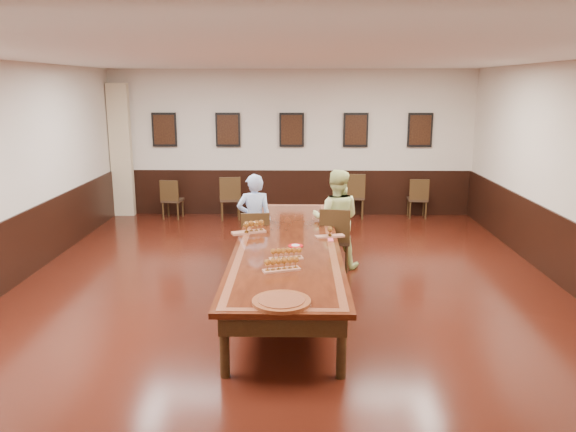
{
  "coord_description": "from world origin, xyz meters",
  "views": [
    {
      "loc": [
        0.14,
        -7.43,
        2.86
      ],
      "look_at": [
        0.0,
        0.5,
        1.0
      ],
      "focal_mm": 35.0,
      "sensor_mm": 36.0,
      "label": 1
    }
  ],
  "objects_px": {
    "person_woman": "(336,219)",
    "chair_man": "(255,239)",
    "spare_chair_d": "(417,198)",
    "carved_platter": "(281,302)",
    "spare_chair_b": "(230,197)",
    "spare_chair_c": "(354,195)",
    "person_man": "(254,221)",
    "spare_chair_a": "(172,199)",
    "conference_table": "(287,252)",
    "chair_woman": "(335,238)"
  },
  "relations": [
    {
      "from": "chair_woman",
      "to": "carved_platter",
      "type": "height_order",
      "value": "chair_woman"
    },
    {
      "from": "person_woman",
      "to": "conference_table",
      "type": "relative_size",
      "value": 0.31
    },
    {
      "from": "spare_chair_d",
      "to": "carved_platter",
      "type": "xyz_separation_m",
      "value": [
        -2.78,
        -6.93,
        0.33
      ]
    },
    {
      "from": "chair_woman",
      "to": "conference_table",
      "type": "relative_size",
      "value": 0.2
    },
    {
      "from": "carved_platter",
      "to": "chair_woman",
      "type": "bearing_deg",
      "value": 77.38
    },
    {
      "from": "spare_chair_c",
      "to": "person_woman",
      "type": "bearing_deg",
      "value": 84.77
    },
    {
      "from": "spare_chair_a",
      "to": "spare_chair_c",
      "type": "xyz_separation_m",
      "value": [
        3.97,
        0.13,
        0.07
      ]
    },
    {
      "from": "spare_chair_c",
      "to": "conference_table",
      "type": "xyz_separation_m",
      "value": [
        -1.37,
        -4.67,
        0.11
      ]
    },
    {
      "from": "spare_chair_a",
      "to": "spare_chair_c",
      "type": "height_order",
      "value": "spare_chair_c"
    },
    {
      "from": "spare_chair_a",
      "to": "person_woman",
      "type": "height_order",
      "value": "person_woman"
    },
    {
      "from": "person_woman",
      "to": "conference_table",
      "type": "bearing_deg",
      "value": 66.02
    },
    {
      "from": "chair_man",
      "to": "person_woman",
      "type": "relative_size",
      "value": 0.6
    },
    {
      "from": "chair_woman",
      "to": "spare_chair_d",
      "type": "distance_m",
      "value": 4.11
    },
    {
      "from": "spare_chair_a",
      "to": "carved_platter",
      "type": "relative_size",
      "value": 1.18
    },
    {
      "from": "spare_chair_a",
      "to": "spare_chair_b",
      "type": "distance_m",
      "value": 1.27
    },
    {
      "from": "spare_chair_c",
      "to": "spare_chair_d",
      "type": "bearing_deg",
      "value": -174.08
    },
    {
      "from": "conference_table",
      "to": "carved_platter",
      "type": "height_order",
      "value": "carved_platter"
    },
    {
      "from": "spare_chair_d",
      "to": "conference_table",
      "type": "xyz_separation_m",
      "value": [
        -2.77,
        -4.69,
        0.17
      ]
    },
    {
      "from": "chair_man",
      "to": "conference_table",
      "type": "bearing_deg",
      "value": 108.4
    },
    {
      "from": "person_woman",
      "to": "carved_platter",
      "type": "relative_size",
      "value": 2.13
    },
    {
      "from": "spare_chair_b",
      "to": "person_woman",
      "type": "distance_m",
      "value": 3.9
    },
    {
      "from": "spare_chair_b",
      "to": "carved_platter",
      "type": "distance_m",
      "value": 6.87
    },
    {
      "from": "spare_chair_b",
      "to": "spare_chair_c",
      "type": "bearing_deg",
      "value": 174.12
    },
    {
      "from": "chair_man",
      "to": "chair_woman",
      "type": "height_order",
      "value": "chair_woman"
    },
    {
      "from": "spare_chair_b",
      "to": "person_man",
      "type": "bearing_deg",
      "value": 94.04
    },
    {
      "from": "chair_woman",
      "to": "person_woman",
      "type": "xyz_separation_m",
      "value": [
        0.01,
        0.11,
        0.28
      ]
    },
    {
      "from": "carved_platter",
      "to": "spare_chair_c",
      "type": "bearing_deg",
      "value": 78.66
    },
    {
      "from": "chair_woman",
      "to": "person_woman",
      "type": "bearing_deg",
      "value": -90.0
    },
    {
      "from": "spare_chair_b",
      "to": "spare_chair_d",
      "type": "height_order",
      "value": "spare_chair_b"
    },
    {
      "from": "chair_man",
      "to": "spare_chair_d",
      "type": "relative_size",
      "value": 1.07
    },
    {
      "from": "spare_chair_a",
      "to": "person_man",
      "type": "xyz_separation_m",
      "value": [
        2.05,
        -3.32,
        0.32
      ]
    },
    {
      "from": "spare_chair_b",
      "to": "conference_table",
      "type": "bearing_deg",
      "value": 97.07
    },
    {
      "from": "chair_man",
      "to": "carved_platter",
      "type": "xyz_separation_m",
      "value": [
        0.52,
        -3.35,
        0.3
      ]
    },
    {
      "from": "chair_man",
      "to": "person_woman",
      "type": "distance_m",
      "value": 1.33
    },
    {
      "from": "spare_chair_c",
      "to": "conference_table",
      "type": "relative_size",
      "value": 0.2
    },
    {
      "from": "person_man",
      "to": "conference_table",
      "type": "relative_size",
      "value": 0.3
    },
    {
      "from": "spare_chair_d",
      "to": "spare_chair_a",
      "type": "bearing_deg",
      "value": 4.98
    },
    {
      "from": "spare_chair_a",
      "to": "spare_chair_d",
      "type": "relative_size",
      "value": 0.98
    },
    {
      "from": "spare_chair_c",
      "to": "person_man",
      "type": "height_order",
      "value": "person_man"
    },
    {
      "from": "spare_chair_b",
      "to": "carved_platter",
      "type": "xyz_separation_m",
      "value": [
        1.32,
        -6.74,
        0.3
      ]
    },
    {
      "from": "spare_chair_b",
      "to": "spare_chair_d",
      "type": "xyz_separation_m",
      "value": [
        4.1,
        0.19,
        -0.03
      ]
    },
    {
      "from": "spare_chair_c",
      "to": "person_man",
      "type": "bearing_deg",
      "value": 65.93
    },
    {
      "from": "person_woman",
      "to": "chair_man",
      "type": "bearing_deg",
      "value": 12.34
    },
    {
      "from": "spare_chair_b",
      "to": "conference_table",
      "type": "xyz_separation_m",
      "value": [
        1.34,
        -4.5,
        0.14
      ]
    },
    {
      "from": "spare_chair_d",
      "to": "carved_platter",
      "type": "distance_m",
      "value": 7.47
    },
    {
      "from": "spare_chair_a",
      "to": "carved_platter",
      "type": "height_order",
      "value": "spare_chair_a"
    },
    {
      "from": "spare_chair_a",
      "to": "spare_chair_b",
      "type": "bearing_deg",
      "value": -174.98
    },
    {
      "from": "person_man",
      "to": "spare_chair_a",
      "type": "bearing_deg",
      "value": -65.47
    },
    {
      "from": "spare_chair_d",
      "to": "conference_table",
      "type": "height_order",
      "value": "spare_chair_d"
    },
    {
      "from": "spare_chair_a",
      "to": "carved_platter",
      "type": "xyz_separation_m",
      "value": [
        2.58,
        -6.77,
        0.34
      ]
    }
  ]
}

